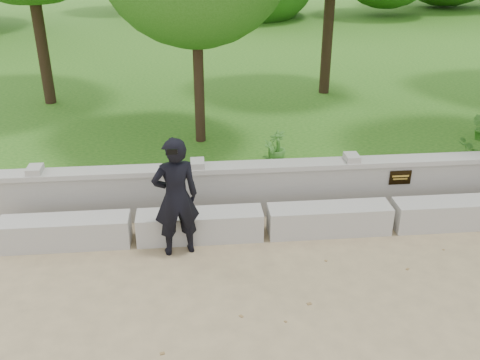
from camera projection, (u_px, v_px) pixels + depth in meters
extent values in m
plane|color=tan|center=(442.00, 305.00, 6.77)|extent=(80.00, 80.00, 0.00)
cube|color=#245F15|center=(274.00, 55.00, 19.29)|extent=(40.00, 22.00, 0.25)
cube|color=#ADAAA3|center=(66.00, 232.00, 7.95)|extent=(1.90, 0.45, 0.45)
cube|color=#ADAAA3|center=(200.00, 225.00, 8.12)|extent=(1.90, 0.45, 0.45)
cube|color=#ADAAA3|center=(329.00, 219.00, 8.29)|extent=(1.90, 0.45, 0.45)
cube|color=#ADAAA3|center=(453.00, 213.00, 8.46)|extent=(1.90, 0.45, 0.45)
cube|color=#A2A099|center=(378.00, 186.00, 8.93)|extent=(12.50, 0.25, 0.82)
cube|color=#ADAAA3|center=(381.00, 161.00, 8.73)|extent=(12.50, 0.35, 0.08)
cube|color=black|center=(400.00, 178.00, 8.74)|extent=(0.36, 0.02, 0.24)
imported|color=black|center=(176.00, 197.00, 7.50)|extent=(0.73, 0.56, 1.80)
cube|color=black|center=(172.00, 152.00, 6.82)|extent=(0.14, 0.05, 0.07)
cylinder|color=#382619|center=(38.00, 20.00, 12.79)|extent=(0.28, 0.28, 4.09)
cylinder|color=#382619|center=(198.00, 68.00, 10.60)|extent=(0.21, 0.21, 3.07)
cylinder|color=#382619|center=(329.00, 16.00, 13.64)|extent=(0.27, 0.27, 4.02)
imported|color=#407F2B|center=(269.00, 154.00, 9.88)|extent=(0.32, 0.36, 0.56)
imported|color=#407F2B|center=(479.00, 128.00, 11.21)|extent=(0.37, 0.36, 0.53)
imported|color=#407F2B|center=(471.00, 157.00, 9.66)|extent=(0.75, 0.75, 0.63)
imported|color=#407F2B|center=(277.00, 147.00, 10.13)|extent=(0.43, 0.44, 0.61)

